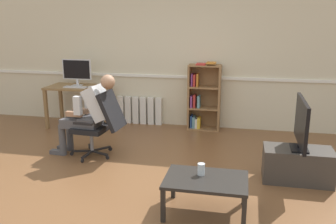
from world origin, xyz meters
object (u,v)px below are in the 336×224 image
office_chair (100,122)px  coffee_table (206,182)px  computer_desk (79,92)px  tv_stand (297,165)px  computer_mouse (91,87)px  radiator (140,110)px  bookshelf (202,98)px  person_seated (89,112)px  drinking_glass (201,169)px  imac_monitor (77,70)px  tv_screen (301,124)px  keyboard (75,87)px

office_chair → coffee_table: 2.10m
computer_desk → tv_stand: size_ratio=1.36×
computer_mouse → radiator: computer_mouse is taller
computer_desk → coffee_table: bearing=-45.3°
bookshelf → tv_stand: bookshelf is taller
person_seated → office_chair: bearing=90.0°
radiator → drinking_glass: size_ratio=7.03×
imac_monitor → person_seated: bearing=-59.4°
tv_stand → computer_mouse: bearing=155.5°
office_chair → tv_screen: bearing=87.9°
radiator → office_chair: office_chair is taller
radiator → drinking_glass: 3.34m
computer_desk → office_chair: (0.98, -1.37, -0.12)m
bookshelf → imac_monitor: bearing=-174.7°
tv_screen → coffee_table: (-1.02, -1.01, -0.40)m
imac_monitor → person_seated: (0.85, -1.44, -0.39)m
radiator → drinking_glass: (1.53, -2.97, 0.18)m
person_seated → bookshelf: bearing=142.8°
person_seated → keyboard: bearing=-143.3°
person_seated → tv_screen: person_seated is taller
computer_mouse → tv_screen: bearing=-24.5°
computer_mouse → coffee_table: (2.34, -2.54, -0.43)m
coffee_table → bookshelf: bearing=97.5°
keyboard → drinking_glass: size_ratio=3.43×
office_chair → keyboard: bearing=-138.2°
tv_stand → person_seated: bearing=174.2°
tv_stand → tv_screen: bearing=-0.9°
person_seated → drinking_glass: (1.77, -1.22, -0.20)m
drinking_glass → keyboard: bearing=136.4°
computer_desk → bookshelf: bearing=7.4°
computer_desk → office_chair: 1.69m
tv_stand → coffee_table: 1.44m
imac_monitor → bookshelf: bearing=5.3°
coffee_table → drinking_glass: bearing=127.7°
tv_screen → drinking_glass: bearing=131.5°
computer_desk → imac_monitor: size_ratio=2.02×
radiator → person_seated: size_ratio=0.72×
tv_stand → coffee_table: tv_stand is taller
imac_monitor → tv_screen: 4.10m
bookshelf → person_seated: (-1.44, -1.65, 0.07)m
keyboard → person_seated: person_seated is taller
coffee_table → drinking_glass: drinking_glass is taller
person_seated → coffee_table: 2.26m
coffee_table → drinking_glass: 0.14m
radiator → person_seated: (-0.24, -1.75, 0.39)m
computer_desk → coffee_table: size_ratio=1.34×
person_seated → coffee_table: bearing=58.5°
imac_monitor → drinking_glass: 3.78m
imac_monitor → coffee_table: imac_monitor is taller
tv_stand → imac_monitor: bearing=155.0°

